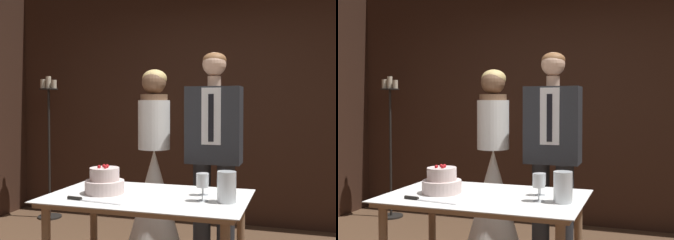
# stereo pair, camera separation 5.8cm
# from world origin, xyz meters

# --- Properties ---
(wall_back) EXTENTS (5.47, 0.12, 2.91)m
(wall_back) POSITION_xyz_m (0.00, 2.24, 1.45)
(wall_back) COLOR #382116
(wall_back) RESTS_ON ground_plane
(cake_table) EXTENTS (1.32, 0.82, 0.75)m
(cake_table) POSITION_xyz_m (-0.14, 0.08, 0.66)
(cake_table) COLOR #8E6B4C
(cake_table) RESTS_ON ground_plane
(tiered_cake) EXTENTS (0.27, 0.27, 0.20)m
(tiered_cake) POSITION_xyz_m (-0.44, 0.05, 0.82)
(tiered_cake) COLOR beige
(tiered_cake) RESTS_ON cake_table
(cake_knife) EXTENTS (0.38, 0.07, 0.02)m
(cake_knife) POSITION_xyz_m (-0.47, -0.19, 0.76)
(cake_knife) COLOR silver
(cake_knife) RESTS_ON cake_table
(wine_glass_near) EXTENTS (0.07, 0.07, 0.15)m
(wine_glass_near) POSITION_xyz_m (0.21, 0.19, 0.85)
(wine_glass_near) COLOR silver
(wine_glass_near) RESTS_ON cake_table
(wine_glass_middle) EXTENTS (0.08, 0.08, 0.17)m
(wine_glass_middle) POSITION_xyz_m (0.24, 0.02, 0.87)
(wine_glass_middle) COLOR silver
(wine_glass_middle) RESTS_ON cake_table
(hurricane_candle) EXTENTS (0.12, 0.12, 0.19)m
(hurricane_candle) POSITION_xyz_m (0.39, 0.04, 0.84)
(hurricane_candle) COLOR silver
(hurricane_candle) RESTS_ON cake_table
(bride) EXTENTS (0.54, 0.54, 1.66)m
(bride) POSITION_xyz_m (-0.40, 0.95, 0.61)
(bride) COLOR white
(bride) RESTS_ON ground_plane
(groom) EXTENTS (0.45, 0.25, 1.78)m
(groom) POSITION_xyz_m (0.13, 0.95, 1.00)
(groom) COLOR #282B30
(groom) RESTS_ON ground_plane
(candle_stand) EXTENTS (0.28, 0.28, 1.68)m
(candle_stand) POSITION_xyz_m (-2.02, 1.80, 0.84)
(candle_stand) COLOR black
(candle_stand) RESTS_ON ground_plane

